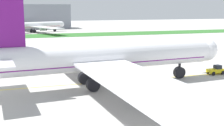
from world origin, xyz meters
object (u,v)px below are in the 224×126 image
object	(u,v)px
airliner_foreground	(102,57)
pushback_tug	(216,70)
parked_airliner_far_centre	(36,25)
ground_crew_marshaller_front	(172,97)

from	to	relation	value
airliner_foreground	pushback_tug	xyz separation A→B (m)	(28.94, 2.60, -4.96)
airliner_foreground	parked_airliner_far_centre	bearing A→B (deg)	92.15
airliner_foreground	parked_airliner_far_centre	distance (m)	140.54
airliner_foreground	ground_crew_marshaller_front	size ratio (longest dim) A/B	52.51
airliner_foreground	pushback_tug	distance (m)	29.47
pushback_tug	parked_airliner_far_centre	xyz separation A→B (m)	(-34.22, 137.84, 3.49)
parked_airliner_far_centre	airliner_foreground	bearing A→B (deg)	-87.85
pushback_tug	parked_airliner_far_centre	bearing A→B (deg)	103.94
airliner_foreground	pushback_tug	world-z (taller)	airliner_foreground
ground_crew_marshaller_front	parked_airliner_far_centre	distance (m)	155.11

